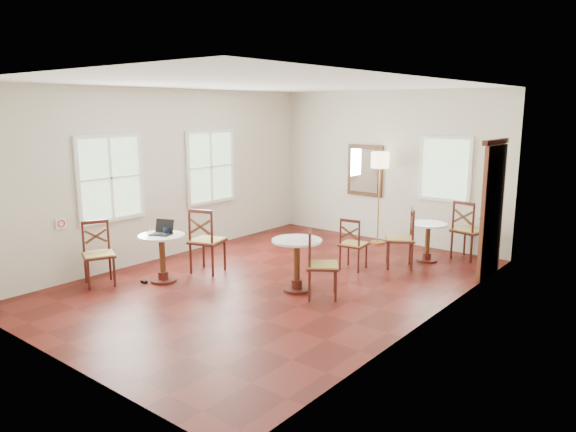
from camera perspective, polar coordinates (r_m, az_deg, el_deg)
The scene contains 17 objects.
ground at distance 8.44m, azimuth -1.28°, elevation -6.98°, with size 7.00×7.00×0.00m, color #52130E.
room_shell at distance 8.30m, azimuth -0.44°, elevation 6.05°, with size 5.02×7.02×3.01m.
cafe_table_near at distance 8.55m, azimuth -13.20°, elevation -3.81°, with size 0.71×0.71×0.75m.
cafe_table_mid at distance 7.91m, azimuth 0.94°, elevation -4.60°, with size 0.74×0.74×0.78m.
cafe_table_back at distance 9.76m, azimuth 14.59°, elevation -2.25°, with size 0.65×0.65×0.68m.
chair_near_a at distance 8.88m, azimuth -8.64°, elevation -2.57°, with size 0.62×0.62×1.08m.
chair_near_b at distance 8.68m, azimuth -19.47°, elevation -3.79°, with size 0.59×0.59×0.98m.
chair_mid_a at distance 9.03m, azimuth 6.90°, elevation -2.96°, with size 0.46×0.46×0.88m.
chair_mid_b at distance 7.64m, azimuth 3.48°, elevation -5.17°, with size 0.62×0.62×0.97m.
chair_back_a at distance 10.08m, azimuth 18.53°, elevation -1.43°, with size 0.59×0.59×1.06m.
chair_back_b at distance 9.26m, azimuth 11.96°, elevation -2.32°, with size 0.64×0.64×1.02m.
floor_lamp at distance 10.67m, azimuth 9.72°, elevation 5.22°, with size 0.35×0.35×1.83m.
laptop at distance 8.51m, azimuth -13.15°, elevation -1.52°, with size 0.38×0.35×0.22m.
mouse at distance 8.53m, azimuth -12.73°, elevation -1.72°, with size 0.11×0.07×0.04m, color black.
navy_mug at distance 8.52m, azimuth -12.79°, elevation -1.54°, with size 0.12×0.08×0.10m.
water_glass at distance 8.44m, azimuth -14.43°, elevation -1.73°, with size 0.06×0.06×0.10m, color white.
power_adapter at distance 8.67m, azimuth -15.02°, elevation -6.75°, with size 0.10×0.06×0.04m, color black.
Camera 1 is at (5.16, -6.14, 2.65)m, focal length 33.54 mm.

